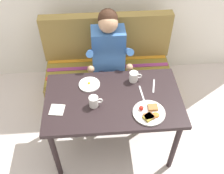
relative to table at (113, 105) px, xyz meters
name	(u,v)px	position (x,y,z in m)	size (l,w,h in m)	color
ground_plane	(113,144)	(0.00, 0.00, -0.65)	(8.00, 8.00, 0.00)	beige
table	(113,105)	(0.00, 0.00, 0.00)	(1.20, 0.70, 0.73)	black
couch	(108,73)	(0.00, 0.76, -0.32)	(1.44, 0.56, 1.00)	olive
person	(109,55)	(0.00, 0.59, 0.09)	(0.45, 0.61, 1.21)	#3763A3
plate_breakfast	(149,113)	(0.28, -0.19, 0.10)	(0.27, 0.27, 0.05)	white
plate_eggs	(89,84)	(-0.21, 0.18, 0.09)	(0.19, 0.19, 0.04)	white
coffee_mug	(94,101)	(-0.17, -0.07, 0.13)	(0.12, 0.08, 0.10)	white
coffee_mug_second	(134,77)	(0.21, 0.21, 0.13)	(0.12, 0.08, 0.10)	white
napkin	(57,110)	(-0.48, -0.09, 0.09)	(0.12, 0.12, 0.01)	white
fork	(154,86)	(0.38, 0.12, 0.08)	(0.01, 0.17, 0.01)	silver
knife	(142,94)	(0.26, 0.03, 0.08)	(0.01, 0.20, 0.01)	silver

